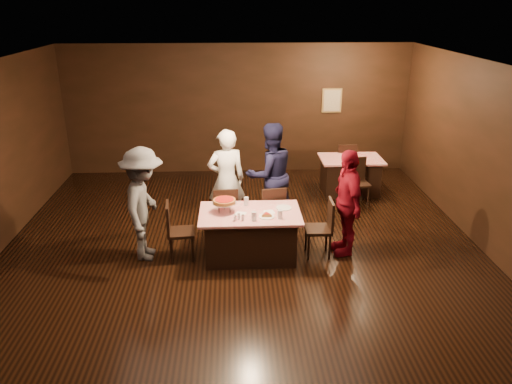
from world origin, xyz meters
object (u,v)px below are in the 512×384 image
chair_end_right (318,228)px  diner_grey_knit (144,204)px  diner_white_jacket (226,180)px  glass_front_left (254,216)px  glass_back (246,201)px  plate_empty (284,208)px  back_table (350,175)px  chair_back_near (358,183)px  diner_red_shirt (347,202)px  diner_navy_hoodie (270,175)px  chair_far_right (271,210)px  pizza_stand (224,201)px  glass_front_right (280,214)px  main_table (250,235)px  chair_far_left (225,211)px  chair_end_left (181,231)px  chair_back_far (344,163)px

chair_end_right → diner_grey_knit: diner_grey_knit is taller
diner_white_jacket → glass_front_left: diner_white_jacket is taller
diner_grey_knit → glass_back: 1.63m
plate_empty → glass_front_left: 0.68m
back_table → chair_back_near: size_ratio=1.37×
diner_red_shirt → diner_navy_hoodie: bearing=-141.1°
chair_far_right → pizza_stand: size_ratio=2.50×
plate_empty → glass_front_right: (-0.10, -0.40, 0.06)m
glass_front_right → glass_back: size_ratio=1.00×
diner_navy_hoodie → glass_front_right: size_ratio=13.62×
main_table → chair_far_left: 0.85m
glass_back → back_table: bearing=47.1°
chair_end_left → glass_back: bearing=-79.3°
pizza_stand → diner_red_shirt: bearing=1.1°
chair_end_right → diner_white_jacket: size_ratio=0.52×
chair_back_far → diner_navy_hoodie: diner_navy_hoodie is taller
glass_back → glass_front_left: bearing=-80.5°
chair_end_left → diner_grey_knit: diner_grey_knit is taller
chair_end_left → chair_back_far: bearing=-50.1°
diner_red_shirt → pizza_stand: (-1.96, -0.04, 0.07)m
chair_far_left → chair_back_near: 2.95m
chair_end_left → chair_end_right: 2.20m
diner_navy_hoodie → pizza_stand: diner_navy_hoodie is taller
main_table → plate_empty: bearing=15.3°
diner_red_shirt → glass_front_right: size_ratio=12.53×
chair_back_near → pizza_stand: (-2.64, -2.02, 0.48)m
pizza_stand → glass_back: pizza_stand is taller
diner_grey_knit → chair_end_left: bearing=-95.2°
plate_empty → chair_far_left: bearing=147.7°
diner_navy_hoodie → diner_grey_knit: size_ratio=1.04×
main_table → chair_end_left: chair_end_left is taller
diner_grey_knit → diner_red_shirt: bearing=-87.9°
diner_grey_knit → plate_empty: size_ratio=7.33×
diner_red_shirt → plate_empty: diner_red_shirt is taller
back_table → chair_far_left: chair_far_left is taller
glass_front_left → chair_back_near: bearing=47.2°
chair_far_right → glass_front_left: 1.17m
chair_end_left → plate_empty: size_ratio=3.80×
chair_end_right → plate_empty: bearing=-104.2°
main_table → diner_red_shirt: (1.56, 0.09, 0.49)m
chair_back_far → glass_front_right: 4.05m
chair_end_left → chair_end_right: (2.20, 0.00, 0.00)m
chair_far_left → glass_back: size_ratio=6.79×
diner_grey_knit → glass_back: diner_grey_knit is taller
plate_empty → chair_end_left: bearing=-174.8°
chair_back_far → chair_back_near: bearing=87.8°
back_table → glass_front_left: 3.80m
plate_empty → diner_red_shirt: bearing=-3.5°
chair_far_left → diner_white_jacket: size_ratio=0.52×
diner_navy_hoodie → diner_grey_knit: 2.40m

